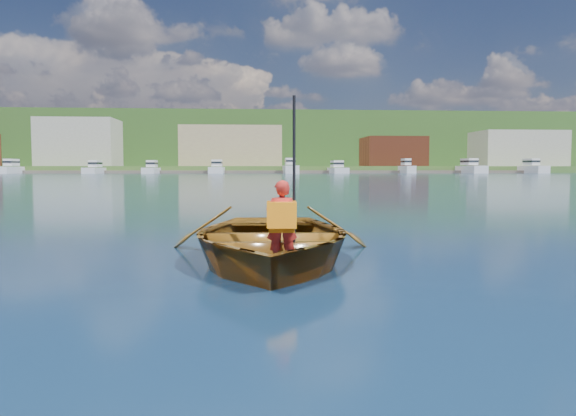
{
  "coord_description": "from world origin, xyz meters",
  "views": [
    {
      "loc": [
        -0.21,
        -7.16,
        1.23
      ],
      "look_at": [
        0.33,
        0.23,
        0.71
      ],
      "focal_mm": 35.0,
      "sensor_mm": 36.0,
      "label": 1
    }
  ],
  "objects_px": {
    "dock": "(261,172)",
    "rowboat": "(270,239)",
    "marina_yachts": "(297,168)",
    "child_paddler": "(282,221)"
  },
  "relations": [
    {
      "from": "dock",
      "to": "rowboat",
      "type": "bearing_deg",
      "value": -91.34
    },
    {
      "from": "dock",
      "to": "marina_yachts",
      "type": "xyz_separation_m",
      "value": [
        9.56,
        -4.66,
        0.98
      ]
    },
    {
      "from": "dock",
      "to": "marina_yachts",
      "type": "relative_size",
      "value": 1.11
    },
    {
      "from": "child_paddler",
      "to": "dock",
      "type": "relative_size",
      "value": 0.01
    },
    {
      "from": "rowboat",
      "to": "marina_yachts",
      "type": "distance_m",
      "value": 143.7
    },
    {
      "from": "rowboat",
      "to": "child_paddler",
      "type": "relative_size",
      "value": 2.25
    },
    {
      "from": "rowboat",
      "to": "marina_yachts",
      "type": "relative_size",
      "value": 0.03
    },
    {
      "from": "child_paddler",
      "to": "marina_yachts",
      "type": "distance_m",
      "value": 144.59
    },
    {
      "from": "dock",
      "to": "marina_yachts",
      "type": "distance_m",
      "value": 10.68
    },
    {
      "from": "child_paddler",
      "to": "marina_yachts",
      "type": "height_order",
      "value": "marina_yachts"
    }
  ]
}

